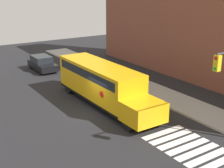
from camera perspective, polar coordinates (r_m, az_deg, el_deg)
The scene contains 6 objects.
ground_plane at distance 22.65m, azimuth -2.94°, elevation -5.38°, with size 60.00×60.00×0.00m, color black.
sidewalk_strip at distance 26.26m, azimuth 9.37°, elevation -2.07°, with size 44.00×3.00×0.15m.
building_backdrop at distance 29.67m, azimuth 19.50°, elevation 11.52°, with size 32.00×4.00×12.28m.
crosswalk_stripes at distance 18.64m, azimuth 14.51°, elevation -11.43°, with size 5.40×3.20×0.01m.
school_bus at distance 23.81m, azimuth -1.77°, elevation 0.31°, with size 10.96×2.57×3.06m.
parked_car at distance 34.31m, azimuth -12.63°, elevation 3.71°, with size 4.36×1.87×1.54m.
Camera 1 is at (17.97, -10.44, 9.00)m, focal length 50.00 mm.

